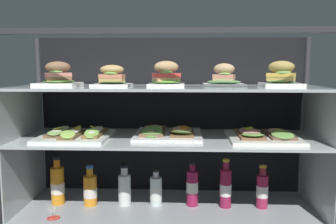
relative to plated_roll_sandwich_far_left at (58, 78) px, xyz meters
The scene contains 23 objects.
ground_plane 0.90m from the plated_roll_sandwich_far_left, ahead, with size 6.00×6.00×0.02m, color black.
case_base_deck 0.88m from the plated_roll_sandwich_far_left, ahead, with size 1.56×0.56×0.04m, color #989DA2.
case_frame 0.61m from the plated_roll_sandwich_far_left, 21.49° to the left, with size 1.56×0.56×0.92m.
riser_lower_tier 0.73m from the plated_roll_sandwich_far_left, ahead, with size 1.50×0.49×0.35m.
shelf_lower_glass 0.62m from the plated_roll_sandwich_far_left, ahead, with size 1.51×0.51×0.01m, color silver.
riser_upper_tier 0.57m from the plated_roll_sandwich_far_left, ahead, with size 1.50×0.49×0.25m.
shelf_upper_glass 0.54m from the plated_roll_sandwich_far_left, ahead, with size 1.51×0.51×0.01m, color silver.
plated_roll_sandwich_far_left is the anchor object (origin of this frame).
plated_roll_sandwich_far_right 0.26m from the plated_roll_sandwich_far_left, ahead, with size 0.18×0.18×0.11m.
plated_roll_sandwich_near_left_corner 0.53m from the plated_roll_sandwich_far_left, ahead, with size 0.17×0.17×0.12m.
plated_roll_sandwich_left_of_center 0.82m from the plated_roll_sandwich_far_left, ahead, with size 0.20×0.20×0.11m.
plated_roll_sandwich_mid_right 1.09m from the plated_roll_sandwich_far_left, ahead, with size 0.19×0.19×0.12m.
open_sandwich_tray_center 0.29m from the plated_roll_sandwich_far_left, ahead, with size 0.34×0.36×0.06m.
open_sandwich_tray_right_of_center 0.61m from the plated_roll_sandwich_far_left, ahead, with size 0.34×0.36×0.06m.
open_sandwich_tray_near_right_corner 1.05m from the plated_roll_sandwich_far_left, ahead, with size 0.34×0.36×0.06m.
juice_bottle_front_second 0.57m from the plated_roll_sandwich_far_left, 127.82° to the left, with size 0.07×0.07×0.25m.
juice_bottle_back_left 0.60m from the plated_roll_sandwich_far_left, 20.78° to the left, with size 0.07×0.07×0.21m.
juice_bottle_back_center 0.66m from the plated_roll_sandwich_far_left, 11.59° to the left, with size 0.07×0.07×0.22m.
juice_bottle_front_middle 0.76m from the plated_roll_sandwich_far_left, ahead, with size 0.06×0.06×0.19m.
juice_bottle_front_right_end 0.88m from the plated_roll_sandwich_far_left, ahead, with size 0.06×0.06×0.23m.
juice_bottle_front_fourth 1.01m from the plated_roll_sandwich_far_left, ahead, with size 0.06×0.06×0.25m.
juice_bottle_near_post 1.18m from the plated_roll_sandwich_far_left, ahead, with size 0.06×0.06×0.22m.
kitchen_scissors 0.68m from the plated_roll_sandwich_far_left, 94.16° to the right, with size 0.11×0.17×0.01m.
Camera 1 is at (0.09, -1.78, 0.75)m, focal length 38.31 mm.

